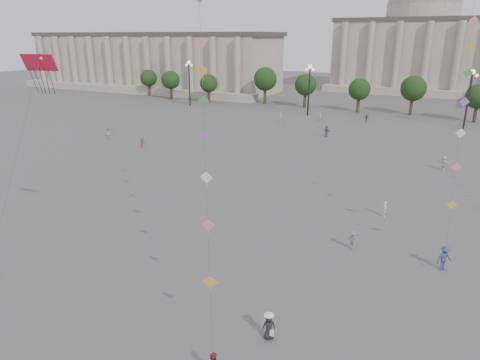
% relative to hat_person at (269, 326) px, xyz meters
% --- Properties ---
extents(ground, '(360.00, 360.00, 0.00)m').
position_rel_hat_person_xyz_m(ground, '(-5.75, -0.69, -0.84)').
color(ground, '#53514E').
rests_on(ground, ground).
extents(hall_west, '(84.00, 26.22, 17.20)m').
position_rel_hat_person_xyz_m(hall_west, '(-80.75, 93.21, 7.59)').
color(hall_west, '#9E9385').
rests_on(hall_west, ground).
extents(hall_central, '(48.30, 34.30, 35.50)m').
position_rel_hat_person_xyz_m(hall_central, '(-5.75, 128.53, 13.39)').
color(hall_central, '#9E9385').
rests_on(hall_central, ground).
extents(tree_row, '(137.12, 5.12, 8.00)m').
position_rel_hat_person_xyz_m(tree_row, '(-5.75, 77.31, 4.56)').
color(tree_row, '#362A1B').
rests_on(tree_row, ground).
extents(lamp_post_far_west, '(2.00, 0.90, 10.65)m').
position_rel_hat_person_xyz_m(lamp_post_far_west, '(-50.75, 69.31, 6.51)').
color(lamp_post_far_west, '#262628').
rests_on(lamp_post_far_west, ground).
extents(lamp_post_mid_west, '(2.00, 0.90, 10.65)m').
position_rel_hat_person_xyz_m(lamp_post_mid_west, '(-20.75, 69.31, 6.51)').
color(lamp_post_mid_west, '#262628').
rests_on(lamp_post_mid_west, ground).
extents(lamp_post_mid_east, '(2.00, 0.90, 10.65)m').
position_rel_hat_person_xyz_m(lamp_post_mid_east, '(9.25, 69.31, 6.51)').
color(lamp_post_mid_east, '#262628').
rests_on(lamp_post_mid_east, ground).
extents(person_crowd_0, '(1.01, 0.86, 1.62)m').
position_rel_hat_person_xyz_m(person_crowd_0, '(-7.98, 67.31, -0.03)').
color(person_crowd_0, '#314C6F').
rests_on(person_crowd_0, ground).
extents(person_crowd_1, '(1.07, 1.05, 1.74)m').
position_rel_hat_person_xyz_m(person_crowd_1, '(-43.54, 33.69, 0.03)').
color(person_crowd_1, '#BABBB6').
rests_on(person_crowd_1, ground).
extents(person_crowd_2, '(0.74, 1.11, 1.61)m').
position_rel_hat_person_xyz_m(person_crowd_2, '(-34.49, 31.26, -0.03)').
color(person_crowd_2, brown).
rests_on(person_crowd_2, ground).
extents(person_crowd_4, '(1.05, 1.44, 1.51)m').
position_rel_hat_person_xyz_m(person_crowd_4, '(-16.77, 65.04, -0.08)').
color(person_crowd_4, silver).
rests_on(person_crowd_4, ground).
extents(person_crowd_6, '(1.12, 0.71, 1.65)m').
position_rel_hat_person_xyz_m(person_crowd_6, '(1.74, 12.85, -0.01)').
color(person_crowd_6, slate).
rests_on(person_crowd_6, ground).
extents(person_crowd_7, '(1.68, 1.48, 1.84)m').
position_rel_hat_person_xyz_m(person_crowd_7, '(7.21, 39.66, 0.08)').
color(person_crowd_7, silver).
rests_on(person_crowd_7, ground).
extents(person_crowd_10, '(0.65, 0.81, 1.92)m').
position_rel_hat_person_xyz_m(person_crowd_10, '(-23.18, 59.81, 0.12)').
color(person_crowd_10, '#B1B1AD').
rests_on(person_crowd_10, ground).
extents(person_crowd_12, '(1.75, 1.48, 1.89)m').
position_rel_hat_person_xyz_m(person_crowd_12, '(-11.49, 51.48, 0.11)').
color(person_crowd_12, slate).
rests_on(person_crowd_12, ground).
extents(person_crowd_13, '(0.53, 0.64, 1.52)m').
position_rel_hat_person_xyz_m(person_crowd_13, '(2.97, 20.95, -0.08)').
color(person_crowd_13, silver).
rests_on(person_crowd_13, ground).
extents(kite_flyer_1, '(1.40, 1.39, 1.94)m').
position_rel_hat_person_xyz_m(kite_flyer_1, '(8.47, 12.74, 0.13)').
color(kite_flyer_1, navy).
rests_on(kite_flyer_1, ground).
extents(hat_person, '(0.91, 0.84, 1.69)m').
position_rel_hat_person_xyz_m(hat_person, '(0.00, 0.00, 0.00)').
color(hat_person, black).
rests_on(hat_person, ground).
extents(dragon_kite, '(3.49, 5.67, 17.42)m').
position_rel_hat_person_xyz_m(dragon_kite, '(-15.24, -0.47, 13.21)').
color(dragon_kite, '#B6132C').
rests_on(dragon_kite, ground).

